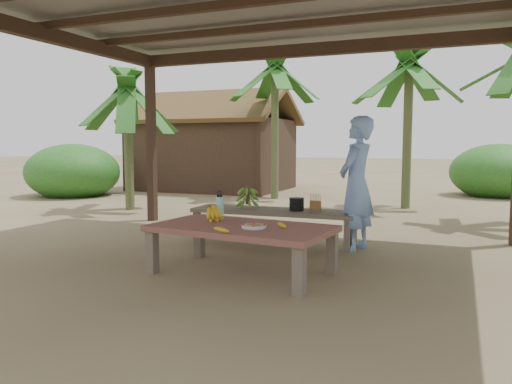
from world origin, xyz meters
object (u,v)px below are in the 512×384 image
at_px(bench, 274,214).
at_px(ripe_banana_bunch, 209,212).
at_px(work_table, 242,232).
at_px(cooking_pot, 297,205).
at_px(woman, 356,184).
at_px(water_flask, 220,207).
at_px(plate, 254,226).

bearing_deg(bench, ripe_banana_bunch, -100.27).
bearing_deg(work_table, bench, 104.87).
relative_size(cooking_pot, woman, 0.11).
bearing_deg(woman, water_flask, -32.57).
relative_size(ripe_banana_bunch, water_flask, 0.90).
distance_m(water_flask, cooking_pot, 1.40).
bearing_deg(water_flask, work_table, -37.38).
bearing_deg(woman, work_table, -16.37).
bearing_deg(ripe_banana_bunch, plate, -24.26).
xyz_separation_m(work_table, plate, (0.18, -0.11, 0.08)).
xyz_separation_m(ripe_banana_bunch, cooking_pot, (0.53, 1.44, -0.06)).
distance_m(plate, woman, 1.84).
bearing_deg(bench, cooking_pot, -1.49).
height_order(work_table, plate, plate).
xyz_separation_m(bench, woman, (1.11, -0.04, 0.44)).
relative_size(bench, water_flask, 7.00).
distance_m(bench, cooking_pot, 0.35).
bearing_deg(cooking_pot, water_flask, -109.66).
bearing_deg(water_flask, ripe_banana_bunch, -116.72).
bearing_deg(water_flask, plate, -35.70).
bearing_deg(water_flask, bench, 83.46).
relative_size(work_table, plate, 7.61).
xyz_separation_m(work_table, ripe_banana_bunch, (-0.46, 0.18, 0.15)).
bearing_deg(bench, work_table, -83.02).
bearing_deg(cooking_pot, ripe_banana_bunch, -110.31).
bearing_deg(ripe_banana_bunch, work_table, -21.11).
height_order(plate, water_flask, water_flask).
xyz_separation_m(bench, plate, (0.43, -1.73, 0.12)).
height_order(ripe_banana_bunch, water_flask, water_flask).
relative_size(plate, woman, 0.15).
distance_m(plate, cooking_pot, 1.74).
xyz_separation_m(plate, water_flask, (-0.58, 0.42, 0.12)).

